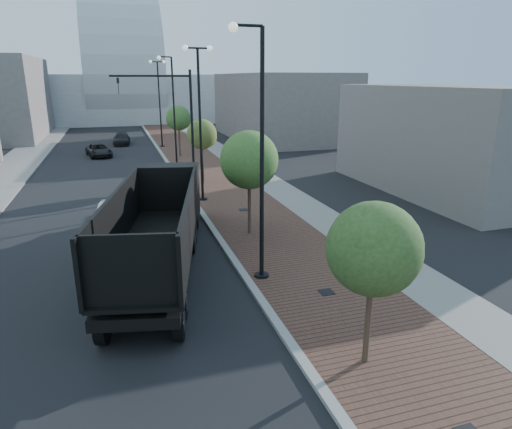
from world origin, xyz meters
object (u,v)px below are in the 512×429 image
object	(u,v)px
dark_car_mid	(99,150)
pedestrian	(387,236)
dump_truck	(166,217)
white_sedan	(118,220)

from	to	relation	value
dark_car_mid	pedestrian	size ratio (longest dim) A/B	2.29
dump_truck	pedestrian	bearing A→B (deg)	-10.67
dump_truck	white_sedan	world-z (taller)	dump_truck
white_sedan	pedestrian	xyz separation A→B (m)	(11.01, -6.25, 0.14)
white_sedan	dark_car_mid	xyz separation A→B (m)	(-1.45, 25.06, -0.21)
dump_truck	white_sedan	distance (m)	3.28
pedestrian	white_sedan	bearing A→B (deg)	-54.21
dump_truck	dark_car_mid	bearing A→B (deg)	109.89
dump_truck	white_sedan	bearing A→B (deg)	143.31
dump_truck	pedestrian	distance (m)	9.72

